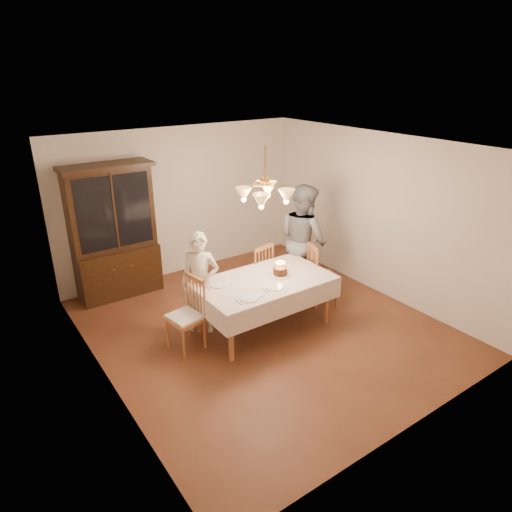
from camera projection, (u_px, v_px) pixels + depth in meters
ground at (264, 327)px, 6.65m from camera, size 5.00×5.00×0.00m
room_shell at (265, 224)px, 6.04m from camera, size 5.00×5.00×5.00m
dining_table at (264, 285)px, 6.39m from camera, size 1.90×1.10×0.76m
china_hutch at (114, 234)px, 7.25m from camera, size 1.38×0.54×2.16m
chair_far_side at (256, 276)px, 7.23m from camera, size 0.51×0.49×1.00m
chair_left_end at (186, 318)px, 5.99m from camera, size 0.48×0.50×1.00m
chair_right_end at (322, 278)px, 7.16m from camera, size 0.54×0.56×1.00m
elderly_woman at (200, 283)px, 6.32m from camera, size 0.64×0.61×1.47m
adult_in_grey at (303, 240)px, 7.38m from camera, size 0.75×0.94×1.83m
birthday_cake at (280, 272)px, 6.48m from camera, size 0.30×0.30×0.20m
place_setting_near_left at (250, 298)px, 5.84m from camera, size 0.38×0.24×0.02m
place_setting_near_right at (276, 286)px, 6.16m from camera, size 0.41×0.26×0.02m
place_setting_far_left at (219, 284)px, 6.21m from camera, size 0.38×0.23×0.02m
chandelier at (265, 195)px, 5.89m from camera, size 0.62×0.62×0.73m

